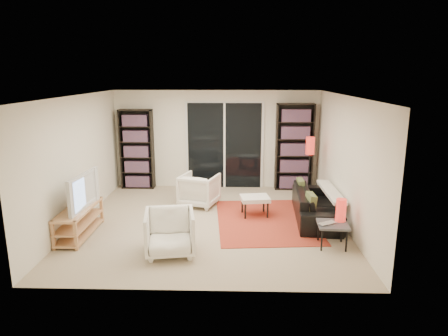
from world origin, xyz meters
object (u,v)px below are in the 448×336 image
(bookshelf_right, at_px, (294,147))
(armchair_front, at_px, (170,233))
(side_table, at_px, (333,226))
(ottoman, at_px, (255,199))
(tv_stand, at_px, (79,221))
(armchair_back, at_px, (199,190))
(floor_lamp, at_px, (310,152))
(bookshelf_left, at_px, (137,149))
(sofa, at_px, (316,205))

(bookshelf_right, distance_m, armchair_front, 4.52)
(side_table, bearing_deg, ottoman, 130.24)
(tv_stand, height_order, armchair_back, armchair_back)
(floor_lamp, bearing_deg, bookshelf_left, 168.51)
(armchair_back, distance_m, side_table, 3.14)
(bookshelf_left, distance_m, armchair_back, 2.21)
(armchair_front, distance_m, ottoman, 2.27)
(ottoman, bearing_deg, armchair_back, 151.81)
(bookshelf_left, bearing_deg, tv_stand, -96.08)
(tv_stand, height_order, sofa, sofa)
(bookshelf_right, height_order, tv_stand, bookshelf_right)
(sofa, xyz_separation_m, armchair_front, (-2.61, -1.63, 0.06))
(sofa, bearing_deg, bookshelf_right, 8.11)
(bookshelf_right, relative_size, armchair_back, 2.76)
(sofa, relative_size, armchair_front, 2.57)
(armchair_front, xyz_separation_m, side_table, (2.63, 0.35, 0.00))
(armchair_back, distance_m, armchair_front, 2.42)
(sofa, height_order, floor_lamp, floor_lamp)
(ottoman, xyz_separation_m, side_table, (1.21, -1.43, 0.01))
(side_table, distance_m, floor_lamp, 2.66)
(armchair_front, xyz_separation_m, floor_lamp, (2.68, 2.90, 0.74))
(side_table, bearing_deg, sofa, 90.75)
(ottoman, height_order, side_table, same)
(bookshelf_right, xyz_separation_m, ottoman, (-1.03, -1.95, -0.71))
(sofa, height_order, side_table, sofa)
(ottoman, bearing_deg, floor_lamp, 41.82)
(bookshelf_left, xyz_separation_m, ottoman, (2.82, -1.95, -0.63))
(bookshelf_left, bearing_deg, armchair_front, -69.50)
(bookshelf_right, bearing_deg, floor_lamp, -74.86)
(tv_stand, relative_size, armchair_front, 1.73)
(bookshelf_right, xyz_separation_m, tv_stand, (-4.17, -3.03, -0.79))
(armchair_back, distance_m, ottoman, 1.33)
(bookshelf_left, bearing_deg, side_table, -40.05)
(armchair_front, bearing_deg, tv_stand, 148.46)
(sofa, distance_m, ottoman, 1.20)
(sofa, bearing_deg, armchair_back, 75.82)
(bookshelf_right, relative_size, ottoman, 3.40)
(armchair_front, bearing_deg, ottoman, 42.02)
(bookshelf_left, relative_size, sofa, 0.97)
(bookshelf_left, bearing_deg, armchair_back, -38.89)
(floor_lamp, bearing_deg, armchair_back, -168.37)
(side_table, bearing_deg, armchair_back, 139.17)
(bookshelf_left, xyz_separation_m, floor_lamp, (4.07, -0.83, 0.12))
(side_table, bearing_deg, tv_stand, 175.37)
(sofa, distance_m, floor_lamp, 1.50)
(side_table, xyz_separation_m, floor_lamp, (0.05, 2.55, 0.74))
(tv_stand, distance_m, armchair_back, 2.60)
(sofa, relative_size, armchair_back, 2.63)
(sofa, distance_m, armchair_back, 2.48)
(sofa, xyz_separation_m, floor_lamp, (0.07, 1.27, 0.80))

